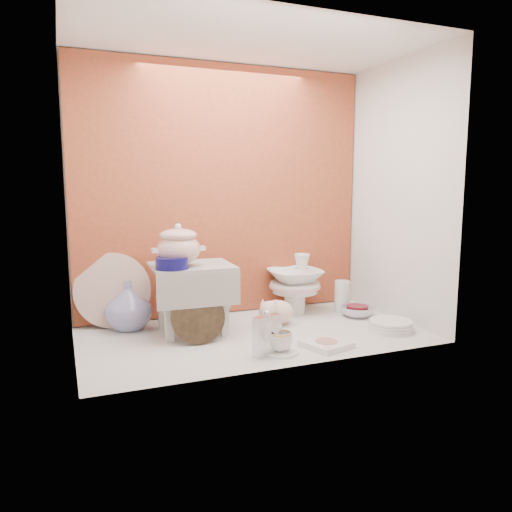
{
  "coord_description": "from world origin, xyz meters",
  "views": [
    {
      "loc": [
        -0.93,
        -2.37,
        0.8
      ],
      "look_at": [
        0.02,
        0.02,
        0.42
      ],
      "focal_mm": 34.6,
      "sensor_mm": 36.0,
      "label": 1
    }
  ],
  "objects_px": {
    "soup_tureen": "(179,245)",
    "floral_platter": "(113,290)",
    "step_stool": "(192,298)",
    "mantel_clock": "(267,333)",
    "gold_rim_teacup": "(280,341)",
    "plush_pig": "(276,312)",
    "blue_white_vase": "(128,306)",
    "porcelain_tower": "(295,283)",
    "dinner_plate_stack": "(391,325)",
    "crystal_bowl": "(357,312)"
  },
  "relations": [
    {
      "from": "soup_tureen",
      "to": "plush_pig",
      "type": "relative_size",
      "value": 1.02
    },
    {
      "from": "floral_platter",
      "to": "mantel_clock",
      "type": "xyz_separation_m",
      "value": [
        0.62,
        -0.75,
        -0.1
      ]
    },
    {
      "from": "step_stool",
      "to": "dinner_plate_stack",
      "type": "bearing_deg",
      "value": -18.45
    },
    {
      "from": "step_stool",
      "to": "floral_platter",
      "type": "xyz_separation_m",
      "value": [
        -0.39,
        0.26,
        0.02
      ]
    },
    {
      "from": "floral_platter",
      "to": "plush_pig",
      "type": "bearing_deg",
      "value": -20.35
    },
    {
      "from": "soup_tureen",
      "to": "dinner_plate_stack",
      "type": "distance_m",
      "value": 1.23
    },
    {
      "from": "plush_pig",
      "to": "porcelain_tower",
      "type": "distance_m",
      "value": 0.33
    },
    {
      "from": "step_stool",
      "to": "soup_tureen",
      "type": "xyz_separation_m",
      "value": [
        -0.08,
        -0.03,
        0.3
      ]
    },
    {
      "from": "plush_pig",
      "to": "gold_rim_teacup",
      "type": "distance_m",
      "value": 0.46
    },
    {
      "from": "step_stool",
      "to": "mantel_clock",
      "type": "relative_size",
      "value": 2.04
    },
    {
      "from": "blue_white_vase",
      "to": "plush_pig",
      "type": "bearing_deg",
      "value": -16.4
    },
    {
      "from": "mantel_clock",
      "to": "porcelain_tower",
      "type": "relative_size",
      "value": 0.57
    },
    {
      "from": "mantel_clock",
      "to": "porcelain_tower",
      "type": "height_order",
      "value": "porcelain_tower"
    },
    {
      "from": "soup_tureen",
      "to": "dinner_plate_stack",
      "type": "bearing_deg",
      "value": -18.04
    },
    {
      "from": "mantel_clock",
      "to": "gold_rim_teacup",
      "type": "xyz_separation_m",
      "value": [
        0.07,
        0.0,
        -0.05
      ]
    },
    {
      "from": "blue_white_vase",
      "to": "gold_rim_teacup",
      "type": "distance_m",
      "value": 0.91
    },
    {
      "from": "floral_platter",
      "to": "dinner_plate_stack",
      "type": "relative_size",
      "value": 1.74
    },
    {
      "from": "porcelain_tower",
      "to": "step_stool",
      "type": "bearing_deg",
      "value": -167.28
    },
    {
      "from": "soup_tureen",
      "to": "dinner_plate_stack",
      "type": "xyz_separation_m",
      "value": [
        1.09,
        -0.35,
        -0.45
      ]
    },
    {
      "from": "dinner_plate_stack",
      "to": "crystal_bowl",
      "type": "height_order",
      "value": "crystal_bowl"
    },
    {
      "from": "step_stool",
      "to": "floral_platter",
      "type": "bearing_deg",
      "value": 148.65
    },
    {
      "from": "mantel_clock",
      "to": "dinner_plate_stack",
      "type": "height_order",
      "value": "mantel_clock"
    },
    {
      "from": "soup_tureen",
      "to": "dinner_plate_stack",
      "type": "relative_size",
      "value": 1.1
    },
    {
      "from": "plush_pig",
      "to": "dinner_plate_stack",
      "type": "bearing_deg",
      "value": -49.99
    },
    {
      "from": "soup_tureen",
      "to": "gold_rim_teacup",
      "type": "bearing_deg",
      "value": -50.47
    },
    {
      "from": "step_stool",
      "to": "floral_platter",
      "type": "height_order",
      "value": "floral_platter"
    },
    {
      "from": "gold_rim_teacup",
      "to": "blue_white_vase",
      "type": "bearing_deg",
      "value": 132.92
    },
    {
      "from": "step_stool",
      "to": "plush_pig",
      "type": "height_order",
      "value": "step_stool"
    },
    {
      "from": "porcelain_tower",
      "to": "mantel_clock",
      "type": "bearing_deg",
      "value": -125.54
    },
    {
      "from": "mantel_clock",
      "to": "gold_rim_teacup",
      "type": "height_order",
      "value": "mantel_clock"
    },
    {
      "from": "crystal_bowl",
      "to": "dinner_plate_stack",
      "type": "bearing_deg",
      "value": -88.86
    },
    {
      "from": "step_stool",
      "to": "soup_tureen",
      "type": "relative_size",
      "value": 1.61
    },
    {
      "from": "plush_pig",
      "to": "dinner_plate_stack",
      "type": "distance_m",
      "value": 0.63
    },
    {
      "from": "gold_rim_teacup",
      "to": "floral_platter",
      "type": "bearing_deg",
      "value": 132.56
    },
    {
      "from": "step_stool",
      "to": "plush_pig",
      "type": "bearing_deg",
      "value": -4.48
    },
    {
      "from": "gold_rim_teacup",
      "to": "dinner_plate_stack",
      "type": "height_order",
      "value": "gold_rim_teacup"
    },
    {
      "from": "gold_rim_teacup",
      "to": "crystal_bowl",
      "type": "relative_size",
      "value": 0.58
    },
    {
      "from": "blue_white_vase",
      "to": "porcelain_tower",
      "type": "relative_size",
      "value": 0.73
    },
    {
      "from": "blue_white_vase",
      "to": "crystal_bowl",
      "type": "relative_size",
      "value": 1.35
    },
    {
      "from": "soup_tureen",
      "to": "floral_platter",
      "type": "height_order",
      "value": "soup_tureen"
    },
    {
      "from": "floral_platter",
      "to": "dinner_plate_stack",
      "type": "bearing_deg",
      "value": -24.87
    },
    {
      "from": "floral_platter",
      "to": "plush_pig",
      "type": "xyz_separation_m",
      "value": [
        0.86,
        -0.32,
        -0.13
      ]
    },
    {
      "from": "crystal_bowl",
      "to": "porcelain_tower",
      "type": "xyz_separation_m",
      "value": [
        -0.31,
        0.23,
        0.15
      ]
    },
    {
      "from": "floral_platter",
      "to": "dinner_plate_stack",
      "type": "height_order",
      "value": "floral_platter"
    },
    {
      "from": "step_stool",
      "to": "porcelain_tower",
      "type": "bearing_deg",
      "value": 15.25
    },
    {
      "from": "mantel_clock",
      "to": "dinner_plate_stack",
      "type": "xyz_separation_m",
      "value": [
        0.78,
        0.1,
        -0.07
      ]
    },
    {
      "from": "dinner_plate_stack",
      "to": "mantel_clock",
      "type": "bearing_deg",
      "value": -172.44
    },
    {
      "from": "mantel_clock",
      "to": "plush_pig",
      "type": "distance_m",
      "value": 0.5
    },
    {
      "from": "crystal_bowl",
      "to": "soup_tureen",
      "type": "bearing_deg",
      "value": 178.11
    },
    {
      "from": "plush_pig",
      "to": "gold_rim_teacup",
      "type": "xyz_separation_m",
      "value": [
        -0.17,
        -0.43,
        -0.02
      ]
    }
  ]
}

